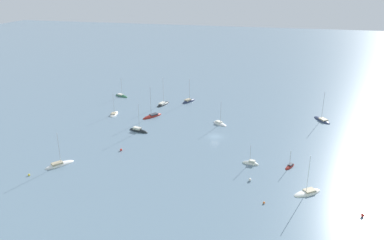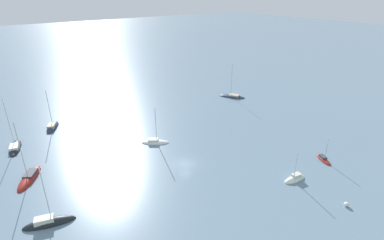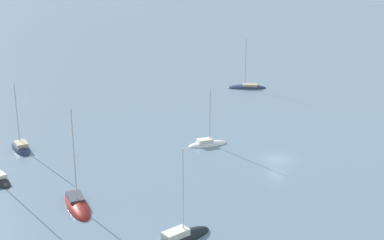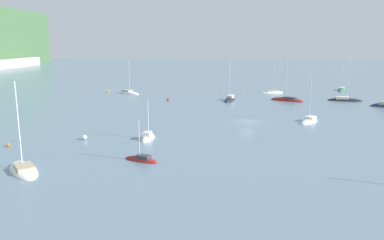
{
  "view_description": "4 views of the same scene",
  "coord_description": "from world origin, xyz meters",
  "px_view_note": "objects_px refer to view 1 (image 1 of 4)",
  "views": [
    {
      "loc": [
        -20.78,
        114.46,
        50.64
      ],
      "look_at": [
        8.85,
        -3.35,
        3.97
      ],
      "focal_mm": 35.0,
      "sensor_mm": 36.0,
      "label": 1
    },
    {
      "loc": [
        29.88,
        43.89,
        33.67
      ],
      "look_at": [
        -11.1,
        -12.89,
        2.45
      ],
      "focal_mm": 28.0,
      "sensor_mm": 36.0,
      "label": 2
    },
    {
      "loc": [
        67.15,
        30.83,
        28.53
      ],
      "look_at": [
        -3.75,
        -17.59,
        2.02
      ],
      "focal_mm": 50.0,
      "sensor_mm": 36.0,
      "label": 3
    },
    {
      "loc": [
        -69.97,
        7.62,
        14.68
      ],
      "look_at": [
        -6.21,
        10.29,
        1.56
      ],
      "focal_mm": 35.0,
      "sensor_mm": 36.0,
      "label": 4
    }
  ],
  "objects_px": {
    "sailboat_5": "(251,164)",
    "sailboat_9": "(122,96)",
    "sailboat_8": "(139,131)",
    "sailboat_2": "(114,114)",
    "sailboat_6": "(307,193)",
    "sailboat_7": "(60,165)",
    "sailboat_0": "(152,116)",
    "sailboat_4": "(322,120)",
    "sailboat_11": "(163,104)",
    "sailboat_1": "(189,101)",
    "mooring_buoy_2": "(250,180)",
    "sailboat_10": "(220,124)",
    "mooring_buoy_3": "(121,150)",
    "mooring_buoy_4": "(363,215)",
    "mooring_buoy_0": "(264,203)",
    "mooring_buoy_1": "(29,175)",
    "sailboat_3": "(290,167)"
  },
  "relations": [
    {
      "from": "sailboat_9",
      "to": "mooring_buoy_4",
      "type": "distance_m",
      "value": 115.0
    },
    {
      "from": "mooring_buoy_1",
      "to": "sailboat_8",
      "type": "bearing_deg",
      "value": -115.15
    },
    {
      "from": "sailboat_0",
      "to": "sailboat_8",
      "type": "height_order",
      "value": "sailboat_0"
    },
    {
      "from": "sailboat_1",
      "to": "sailboat_7",
      "type": "height_order",
      "value": "sailboat_1"
    },
    {
      "from": "mooring_buoy_1",
      "to": "mooring_buoy_0",
      "type": "bearing_deg",
      "value": -178.16
    },
    {
      "from": "sailboat_3",
      "to": "sailboat_4",
      "type": "relative_size",
      "value": 0.49
    },
    {
      "from": "sailboat_4",
      "to": "sailboat_2",
      "type": "bearing_deg",
      "value": 66.9
    },
    {
      "from": "sailboat_7",
      "to": "sailboat_0",
      "type": "bearing_deg",
      "value": 21.03
    },
    {
      "from": "sailboat_5",
      "to": "sailboat_11",
      "type": "relative_size",
      "value": 0.54
    },
    {
      "from": "sailboat_0",
      "to": "sailboat_8",
      "type": "bearing_deg",
      "value": 33.37
    },
    {
      "from": "sailboat_1",
      "to": "sailboat_10",
      "type": "xyz_separation_m",
      "value": [
        -17.7,
        22.82,
        0.01
      ]
    },
    {
      "from": "sailboat_6",
      "to": "sailboat_7",
      "type": "distance_m",
      "value": 68.61
    },
    {
      "from": "sailboat_6",
      "to": "mooring_buoy_1",
      "type": "relative_size",
      "value": 20.4
    },
    {
      "from": "mooring_buoy_1",
      "to": "sailboat_4",
      "type": "bearing_deg",
      "value": -141.78
    },
    {
      "from": "sailboat_0",
      "to": "mooring_buoy_2",
      "type": "bearing_deg",
      "value": 78.67
    },
    {
      "from": "sailboat_4",
      "to": "sailboat_11",
      "type": "xyz_separation_m",
      "value": [
        63.98,
        -3.19,
        0.03
      ]
    },
    {
      "from": "sailboat_5",
      "to": "sailboat_9",
      "type": "distance_m",
      "value": 81.74
    },
    {
      "from": "mooring_buoy_0",
      "to": "sailboat_5",
      "type": "bearing_deg",
      "value": -75.31
    },
    {
      "from": "sailboat_2",
      "to": "sailboat_8",
      "type": "relative_size",
      "value": 0.83
    },
    {
      "from": "sailboat_11",
      "to": "sailboat_9",
      "type": "bearing_deg",
      "value": 86.7
    },
    {
      "from": "sailboat_2",
      "to": "sailboat_8",
      "type": "xyz_separation_m",
      "value": [
        -15.64,
        13.57,
        0.05
      ]
    },
    {
      "from": "sailboat_1",
      "to": "mooring_buoy_2",
      "type": "distance_m",
      "value": 69.4
    },
    {
      "from": "sailboat_6",
      "to": "sailboat_8",
      "type": "distance_m",
      "value": 62.3
    },
    {
      "from": "sailboat_2",
      "to": "mooring_buoy_3",
      "type": "distance_m",
      "value": 33.81
    },
    {
      "from": "sailboat_6",
      "to": "sailboat_9",
      "type": "distance_m",
      "value": 101.38
    },
    {
      "from": "sailboat_0",
      "to": "sailboat_10",
      "type": "distance_m",
      "value": 26.74
    },
    {
      "from": "sailboat_7",
      "to": "sailboat_10",
      "type": "bearing_deg",
      "value": -5.75
    },
    {
      "from": "sailboat_6",
      "to": "mooring_buoy_3",
      "type": "distance_m",
      "value": 56.5
    },
    {
      "from": "sailboat_8",
      "to": "sailboat_3",
      "type": "bearing_deg",
      "value": 0.68
    },
    {
      "from": "sailboat_10",
      "to": "mooring_buoy_2",
      "type": "relative_size",
      "value": 12.42
    },
    {
      "from": "sailboat_1",
      "to": "mooring_buoy_4",
      "type": "xyz_separation_m",
      "value": [
        -58.98,
        70.86,
        0.29
      ]
    },
    {
      "from": "sailboat_5",
      "to": "sailboat_8",
      "type": "bearing_deg",
      "value": -12.54
    },
    {
      "from": "sailboat_5",
      "to": "mooring_buoy_3",
      "type": "height_order",
      "value": "sailboat_5"
    },
    {
      "from": "mooring_buoy_2",
      "to": "sailboat_5",
      "type": "bearing_deg",
      "value": -85.44
    },
    {
      "from": "sailboat_2",
      "to": "sailboat_3",
      "type": "height_order",
      "value": "sailboat_2"
    },
    {
      "from": "sailboat_8",
      "to": "mooring_buoy_1",
      "type": "xyz_separation_m",
      "value": [
        17.2,
        36.64,
        0.15
      ]
    },
    {
      "from": "sailboat_0",
      "to": "sailboat_9",
      "type": "bearing_deg",
      "value": -101.6
    },
    {
      "from": "sailboat_3",
      "to": "mooring_buoy_3",
      "type": "relative_size",
      "value": 8.07
    },
    {
      "from": "sailboat_5",
      "to": "sailboat_7",
      "type": "bearing_deg",
      "value": 22.7
    },
    {
      "from": "sailboat_10",
      "to": "mooring_buoy_4",
      "type": "relative_size",
      "value": 12.17
    },
    {
      "from": "sailboat_2",
      "to": "sailboat_4",
      "type": "relative_size",
      "value": 0.78
    },
    {
      "from": "sailboat_4",
      "to": "sailboat_11",
      "type": "bearing_deg",
      "value": 54.63
    },
    {
      "from": "sailboat_1",
      "to": "sailboat_5",
      "type": "distance_m",
      "value": 60.54
    },
    {
      "from": "sailboat_4",
      "to": "sailboat_7",
      "type": "bearing_deg",
      "value": 93.9
    },
    {
      "from": "mooring_buoy_2",
      "to": "sailboat_10",
      "type": "bearing_deg",
      "value": -68.66
    },
    {
      "from": "sailboat_8",
      "to": "sailboat_9",
      "type": "xyz_separation_m",
      "value": [
        22.76,
        -36.53,
        -0.05
      ]
    },
    {
      "from": "sailboat_7",
      "to": "sailboat_1",
      "type": "bearing_deg",
      "value": 18.6
    },
    {
      "from": "sailboat_11",
      "to": "mooring_buoy_1",
      "type": "distance_m",
      "value": 68.46
    },
    {
      "from": "sailboat_10",
      "to": "sailboat_2",
      "type": "bearing_deg",
      "value": -144.59
    },
    {
      "from": "mooring_buoy_0",
      "to": "mooring_buoy_3",
      "type": "height_order",
      "value": "mooring_buoy_3"
    }
  ]
}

